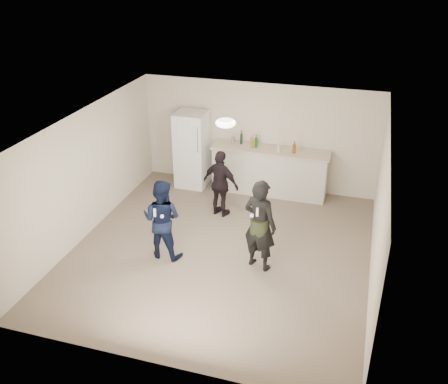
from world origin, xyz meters
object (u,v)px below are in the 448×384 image
(fridge, at_px, (192,149))
(spectator, at_px, (221,184))
(shaker, at_px, (233,140))
(man, at_px, (162,219))
(woman, at_px, (260,225))
(counter, at_px, (270,172))

(fridge, relative_size, spectator, 1.23)
(shaker, height_order, man, man)
(man, height_order, woman, woman)
(man, bearing_deg, fridge, -77.70)
(spectator, bearing_deg, counter, -102.18)
(shaker, distance_m, man, 3.29)
(counter, relative_size, man, 1.70)
(counter, height_order, shaker, shaker)
(shaker, bearing_deg, fridge, -168.89)
(man, xyz_separation_m, woman, (1.79, 0.15, 0.09))
(fridge, bearing_deg, shaker, 11.11)
(spectator, bearing_deg, shaker, -66.30)
(fridge, relative_size, shaker, 10.59)
(woman, bearing_deg, fridge, -32.48)
(man, bearing_deg, spectator, -105.22)
(counter, xyz_separation_m, spectator, (-0.77, -1.33, 0.21))
(fridge, height_order, spectator, fridge)
(shaker, bearing_deg, woman, -66.21)
(shaker, height_order, woman, woman)
(counter, height_order, man, man)
(counter, xyz_separation_m, woman, (0.44, -2.97, 0.34))
(spectator, bearing_deg, man, 90.09)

